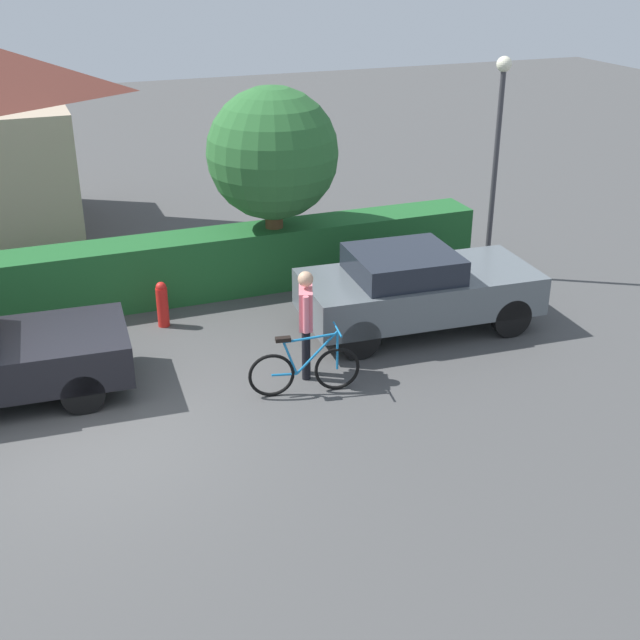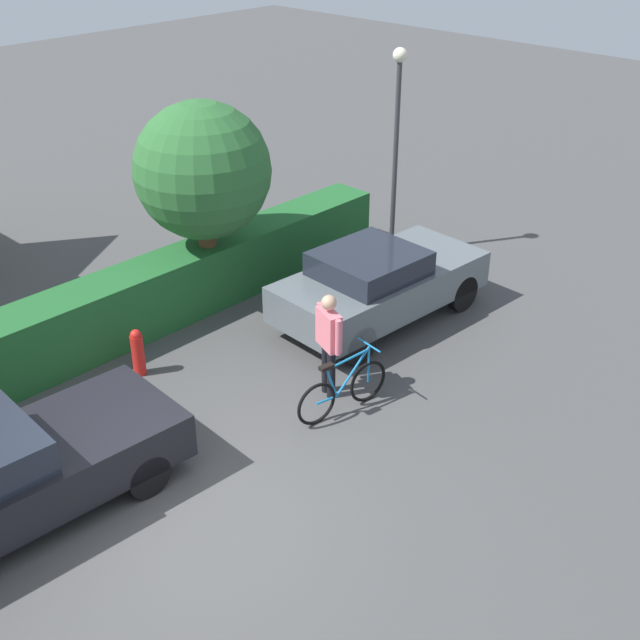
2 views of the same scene
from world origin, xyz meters
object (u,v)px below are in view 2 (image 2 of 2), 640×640
(street_lamp, at_px, (397,126))
(fire_hydrant, at_px, (138,352))
(bicycle, at_px, (343,390))
(person_rider, at_px, (329,337))
(parked_car_far, at_px, (379,283))
(tree_kerbside, at_px, (203,172))

(street_lamp, bearing_deg, fire_hydrant, -179.55)
(bicycle, height_order, person_rider, person_rider)
(bicycle, relative_size, street_lamp, 0.39)
(parked_car_far, distance_m, fire_hydrant, 4.32)
(street_lamp, bearing_deg, bicycle, -147.87)
(street_lamp, bearing_deg, tree_kerbside, 165.93)
(parked_car_far, xyz_separation_m, bicycle, (-2.52, -1.44, -0.36))
(parked_car_far, xyz_separation_m, street_lamp, (2.42, 1.66, 1.97))
(person_rider, height_order, street_lamp, street_lamp)
(person_rider, bearing_deg, bicycle, -112.41)
(fire_hydrant, bearing_deg, person_rider, -57.08)
(person_rider, distance_m, street_lamp, 5.69)
(person_rider, xyz_separation_m, tree_kerbside, (0.71, 3.64, 1.53))
(person_rider, relative_size, fire_hydrant, 2.11)
(street_lamp, bearing_deg, person_rider, -151.01)
(fire_hydrant, bearing_deg, parked_car_far, -21.94)
(parked_car_far, height_order, tree_kerbside, tree_kerbside)
(bicycle, xyz_separation_m, tree_kerbside, (0.90, 4.12, 2.16))
(bicycle, bearing_deg, tree_kerbside, 77.65)
(parked_car_far, height_order, bicycle, parked_car_far)
(person_rider, distance_m, fire_hydrant, 3.13)
(parked_car_far, xyz_separation_m, fire_hydrant, (-4.00, 1.61, -0.33))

